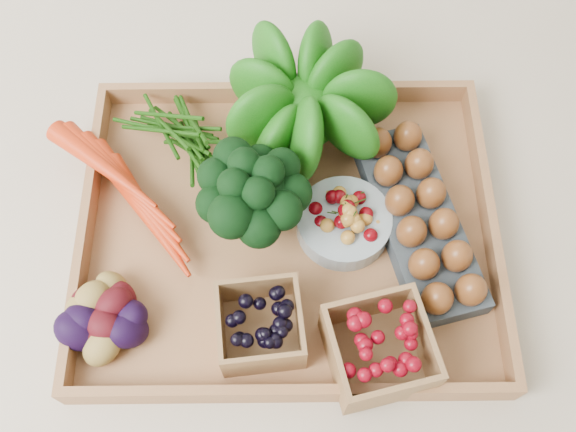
{
  "coord_description": "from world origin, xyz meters",
  "views": [
    {
      "loc": [
        -0.0,
        -0.37,
        0.8
      ],
      "look_at": [
        0.0,
        0.0,
        0.06
      ],
      "focal_mm": 40.0,
      "sensor_mm": 36.0,
      "label": 1
    }
  ],
  "objects_px": {
    "broccoli": "(254,208)",
    "egg_carton": "(418,222)",
    "cherry_bowl": "(344,223)",
    "tray": "(288,233)"
  },
  "relations": [
    {
      "from": "broccoli",
      "to": "cherry_bowl",
      "type": "relative_size",
      "value": 1.12
    },
    {
      "from": "tray",
      "to": "cherry_bowl",
      "type": "relative_size",
      "value": 4.35
    },
    {
      "from": "broccoli",
      "to": "egg_carton",
      "type": "relative_size",
      "value": 0.51
    },
    {
      "from": "tray",
      "to": "broccoli",
      "type": "height_order",
      "value": "broccoli"
    },
    {
      "from": "cherry_bowl",
      "to": "broccoli",
      "type": "bearing_deg",
      "value": 178.31
    },
    {
      "from": "tray",
      "to": "egg_carton",
      "type": "relative_size",
      "value": 1.98
    },
    {
      "from": "broccoli",
      "to": "egg_carton",
      "type": "xyz_separation_m",
      "value": [
        0.22,
        -0.0,
        -0.04
      ]
    },
    {
      "from": "broccoli",
      "to": "cherry_bowl",
      "type": "distance_m",
      "value": 0.12
    },
    {
      "from": "tray",
      "to": "cherry_bowl",
      "type": "xyz_separation_m",
      "value": [
        0.07,
        0.0,
        0.02
      ]
    },
    {
      "from": "egg_carton",
      "to": "broccoli",
      "type": "bearing_deg",
      "value": 165.33
    }
  ]
}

